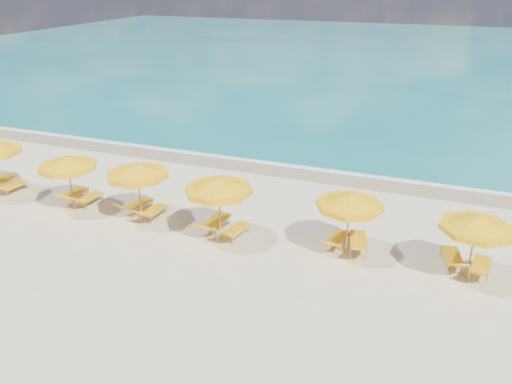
% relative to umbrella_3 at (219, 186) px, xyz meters
% --- Properties ---
extents(ground_plane, '(120.00, 120.00, 0.00)m').
position_rel_umbrella_3_xyz_m(ground_plane, '(0.68, 0.58, -2.21)').
color(ground_plane, beige).
extents(ocean, '(120.00, 80.00, 0.30)m').
position_rel_umbrella_3_xyz_m(ocean, '(0.68, 48.58, -2.21)').
color(ocean, '#147071').
rests_on(ocean, ground).
extents(wet_sand_band, '(120.00, 2.60, 0.01)m').
position_rel_umbrella_3_xyz_m(wet_sand_band, '(0.68, 7.98, -2.21)').
color(wet_sand_band, tan).
rests_on(wet_sand_band, ground).
extents(foam_line, '(120.00, 1.20, 0.03)m').
position_rel_umbrella_3_xyz_m(foam_line, '(0.68, 8.78, -2.21)').
color(foam_line, white).
rests_on(foam_line, ground).
extents(whitecap_near, '(14.00, 0.36, 0.05)m').
position_rel_umbrella_3_xyz_m(whitecap_near, '(-5.32, 17.58, -2.21)').
color(whitecap_near, white).
rests_on(whitecap_near, ground).
extents(whitecap_far, '(18.00, 0.30, 0.05)m').
position_rel_umbrella_3_xyz_m(whitecap_far, '(8.68, 24.58, -2.21)').
color(whitecap_far, white).
rests_on(whitecap_far, ground).
extents(umbrella_1, '(2.81, 2.81, 2.45)m').
position_rel_umbrella_3_xyz_m(umbrella_1, '(-7.01, 0.21, -0.12)').
color(umbrella_1, tan).
rests_on(umbrella_1, ground).
extents(umbrella_2, '(3.12, 3.12, 2.52)m').
position_rel_umbrella_3_xyz_m(umbrella_2, '(-3.70, 0.33, -0.06)').
color(umbrella_2, tan).
rests_on(umbrella_2, ground).
extents(umbrella_3, '(3.05, 3.05, 2.59)m').
position_rel_umbrella_3_xyz_m(umbrella_3, '(0.00, 0.00, 0.00)').
color(umbrella_3, tan).
rests_on(umbrella_3, ground).
extents(umbrella_4, '(2.55, 2.55, 2.41)m').
position_rel_umbrella_3_xyz_m(umbrella_4, '(4.70, 0.66, -0.15)').
color(umbrella_4, tan).
rests_on(umbrella_4, ground).
extents(umbrella_5, '(2.82, 2.82, 2.38)m').
position_rel_umbrella_3_xyz_m(umbrella_5, '(8.81, 0.46, -0.17)').
color(umbrella_5, tan).
rests_on(umbrella_5, ground).
extents(lounger_0_left, '(0.89, 2.05, 0.77)m').
position_rel_umbrella_3_xyz_m(lounger_0_left, '(-11.60, 0.81, -1.97)').
color(lounger_0_left, '#A5A8AD').
rests_on(lounger_0_left, ground).
extents(lounger_0_right, '(0.77, 1.64, 0.77)m').
position_rel_umbrella_3_xyz_m(lounger_0_right, '(-10.80, 0.63, -2.00)').
color(lounger_0_right, '#A5A8AD').
rests_on(lounger_0_right, ground).
extents(lounger_1_left, '(0.97, 1.99, 0.87)m').
position_rel_umbrella_3_xyz_m(lounger_1_left, '(-7.41, 0.74, -1.97)').
color(lounger_1_left, '#A5A8AD').
rests_on(lounger_1_left, ground).
extents(lounger_1_right, '(0.70, 1.69, 0.73)m').
position_rel_umbrella_3_xyz_m(lounger_1_right, '(-6.64, 0.77, -2.00)').
color(lounger_1_right, '#A5A8AD').
rests_on(lounger_1_right, ground).
extents(lounger_2_left, '(0.89, 1.83, 0.76)m').
position_rel_umbrella_3_xyz_m(lounger_2_left, '(-4.24, 0.86, -1.99)').
color(lounger_2_left, '#A5A8AD').
rests_on(lounger_2_left, ground).
extents(lounger_2_right, '(0.64, 1.72, 0.76)m').
position_rel_umbrella_3_xyz_m(lounger_2_right, '(-3.30, 0.61, -2.00)').
color(lounger_2_right, '#A5A8AD').
rests_on(lounger_2_right, ground).
extents(lounger_3_left, '(0.77, 2.04, 0.81)m').
position_rel_umbrella_3_xyz_m(lounger_3_left, '(-0.45, 0.53, -1.97)').
color(lounger_3_left, '#A5A8AD').
rests_on(lounger_3_left, ground).
extents(lounger_3_right, '(0.89, 1.75, 0.75)m').
position_rel_umbrella_3_xyz_m(lounger_3_right, '(0.52, 0.28, -2.00)').
color(lounger_3_right, '#A5A8AD').
rests_on(lounger_3_right, ground).
extents(lounger_4_left, '(0.83, 1.75, 0.69)m').
position_rel_umbrella_3_xyz_m(lounger_4_left, '(4.30, 0.97, -2.00)').
color(lounger_4_left, '#A5A8AD').
rests_on(lounger_4_left, ground).
extents(lounger_4_right, '(0.98, 1.98, 0.73)m').
position_rel_umbrella_3_xyz_m(lounger_4_right, '(5.07, 1.00, -1.98)').
color(lounger_4_right, '#A5A8AD').
rests_on(lounger_4_right, ground).
extents(lounger_5_left, '(0.92, 1.87, 0.78)m').
position_rel_umbrella_3_xyz_m(lounger_5_left, '(8.32, 1.01, -1.99)').
color(lounger_5_left, '#A5A8AD').
rests_on(lounger_5_left, ground).
extents(lounger_5_right, '(0.84, 1.81, 0.81)m').
position_rel_umbrella_3_xyz_m(lounger_5_right, '(9.21, 0.75, -1.99)').
color(lounger_5_right, '#A5A8AD').
rests_on(lounger_5_right, ground).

